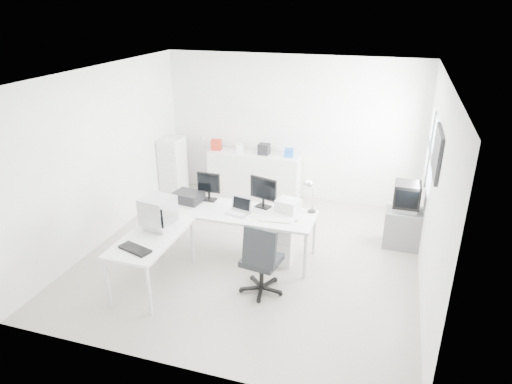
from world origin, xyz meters
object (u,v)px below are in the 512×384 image
(crt_monitor, at_px, (158,214))
(office_chair, at_px, (262,257))
(main_desk, at_px, (237,232))
(tv_cabinet, at_px, (402,228))
(side_desk, at_px, (153,260))
(filing_cabinet, at_px, (173,167))
(crt_tv, at_px, (407,197))
(laptop, at_px, (237,208))
(lcd_monitor_small, at_px, (209,186))
(laser_printer, at_px, (288,205))
(drawer_pedestal, at_px, (281,242))
(sideboard, at_px, (254,175))
(inkjet_printer, at_px, (188,197))
(lcd_monitor_large, at_px, (263,193))

(crt_monitor, xyz_separation_m, office_chair, (1.50, 0.01, -0.43))
(main_desk, relative_size, crt_monitor, 5.59)
(crt_monitor, height_order, tv_cabinet, crt_monitor)
(side_desk, xyz_separation_m, filing_cabinet, (-1.19, 2.99, 0.22))
(tv_cabinet, relative_size, crt_tv, 1.26)
(office_chair, relative_size, tv_cabinet, 1.70)
(crt_tv, height_order, filing_cabinet, filing_cabinet)
(side_desk, relative_size, laptop, 4.62)
(lcd_monitor_small, bearing_deg, laser_printer, -0.38)
(main_desk, bearing_deg, drawer_pedestal, 4.09)
(lcd_monitor_small, distance_m, filing_cabinet, 2.25)
(drawer_pedestal, height_order, sideboard, sideboard)
(lcd_monitor_small, bearing_deg, inkjet_printer, -152.49)
(lcd_monitor_large, relative_size, laser_printer, 1.45)
(office_chair, bearing_deg, laptop, 138.11)
(sideboard, xyz_separation_m, filing_cabinet, (-1.61, -0.38, 0.14))
(main_desk, height_order, tv_cabinet, main_desk)
(lcd_monitor_large, distance_m, tv_cabinet, 2.36)
(office_chair, distance_m, tv_cabinet, 2.63)
(filing_cabinet, bearing_deg, tv_cabinet, -10.46)
(sideboard, bearing_deg, tv_cabinet, -22.64)
(side_desk, xyz_separation_m, drawer_pedestal, (1.55, 1.15, -0.08))
(side_desk, bearing_deg, main_desk, 52.31)
(laptop, distance_m, office_chair, 1.00)
(laptop, relative_size, crt_tv, 0.61)
(crt_tv, bearing_deg, laser_printer, -153.94)
(side_desk, xyz_separation_m, tv_cabinet, (3.31, 2.16, -0.06))
(main_desk, xyz_separation_m, laser_printer, (0.75, 0.22, 0.47))
(main_desk, bearing_deg, lcd_monitor_small, 155.56)
(crt_tv, relative_size, filing_cabinet, 0.42)
(crt_monitor, bearing_deg, lcd_monitor_large, 51.71)
(inkjet_printer, relative_size, lcd_monitor_large, 0.92)
(office_chair, distance_m, sideboard, 3.28)
(drawer_pedestal, distance_m, sideboard, 2.49)
(laptop, height_order, tv_cabinet, laptop)
(office_chair, relative_size, filing_cabinet, 0.90)
(office_chair, bearing_deg, crt_tv, 55.25)
(laptop, height_order, laser_printer, laptop)
(inkjet_printer, height_order, tv_cabinet, inkjet_printer)
(tv_cabinet, bearing_deg, crt_monitor, -150.06)
(main_desk, distance_m, drawer_pedestal, 0.71)
(tv_cabinet, height_order, filing_cabinet, filing_cabinet)
(laptop, bearing_deg, office_chair, -37.74)
(lcd_monitor_small, height_order, crt_tv, lcd_monitor_small)
(main_desk, relative_size, inkjet_printer, 5.48)
(sideboard, bearing_deg, crt_tv, -22.64)
(side_desk, bearing_deg, laser_printer, 39.52)
(side_desk, height_order, crt_tv, crt_tv)
(laptop, bearing_deg, lcd_monitor_small, 162.86)
(main_desk, height_order, side_desk, same)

